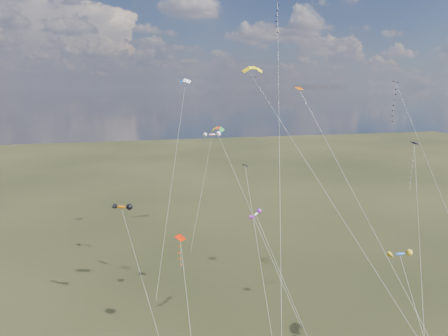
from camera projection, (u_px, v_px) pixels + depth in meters
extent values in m
cube|color=black|center=(396.00, 82.00, 57.19)|extent=(1.37, 1.38, 0.32)
cylinder|color=silver|center=(447.00, 209.00, 50.16)|extent=(1.51, 21.82, 31.55)
cylinder|color=silver|center=(280.00, 166.00, 47.06)|extent=(9.69, 28.72, 43.38)
cube|color=black|center=(245.00, 165.00, 57.15)|extent=(0.98, 1.03, 0.37)
cylinder|color=silver|center=(259.00, 253.00, 51.23)|extent=(1.14, 16.36, 19.84)
cube|color=#C31700|center=(180.00, 238.00, 49.66)|extent=(1.49, 1.49, 0.53)
cylinder|color=silver|center=(187.00, 303.00, 46.22)|extent=(0.03, 9.84, 12.42)
cube|color=#0D0A55|center=(414.00, 143.00, 49.90)|extent=(0.82, 0.87, 0.34)
cylinder|color=silver|center=(420.00, 261.00, 44.08)|extent=(8.20, 15.22, 23.95)
cube|color=#CD5802|center=(299.00, 88.00, 49.39)|extent=(1.02, 0.97, 0.34)
cylinder|color=silver|center=(377.00, 237.00, 41.89)|extent=(7.93, 24.22, 30.67)
cylinder|color=silver|center=(346.00, 218.00, 43.93)|extent=(13.35, 26.47, 33.27)
cylinder|color=silver|center=(173.00, 174.00, 68.77)|extent=(8.97, 25.99, 32.15)
cube|color=#332316|center=(156.00, 301.00, 58.54)|extent=(0.10, 0.10, 0.12)
cylinder|color=silver|center=(257.00, 222.00, 55.55)|extent=(7.71, 14.72, 24.88)
cube|color=#332316|center=(302.00, 328.00, 51.96)|extent=(0.10, 0.10, 0.12)
ellipsoid|color=#C35B07|center=(121.00, 207.00, 56.98)|extent=(2.94, 2.13, 1.00)
cylinder|color=silver|center=(139.00, 268.00, 53.34)|extent=(3.96, 11.62, 14.03)
ellipsoid|color=silver|center=(256.00, 214.00, 50.86)|extent=(2.14, 2.40, 0.74)
cylinder|color=silver|center=(286.00, 286.00, 47.59)|extent=(4.16, 11.07, 14.94)
ellipsoid|color=red|center=(212.00, 135.00, 86.56)|extent=(3.19, 1.37, 1.30)
cylinder|color=silver|center=(202.00, 190.00, 81.18)|extent=(7.47, 13.82, 20.73)
cube|color=#332316|center=(190.00, 252.00, 75.78)|extent=(0.10, 0.10, 0.12)
ellipsoid|color=blue|center=(400.00, 254.00, 43.34)|extent=(2.41, 1.01, 0.83)
cylinder|color=silver|center=(424.00, 335.00, 39.76)|extent=(1.02, 10.04, 13.03)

